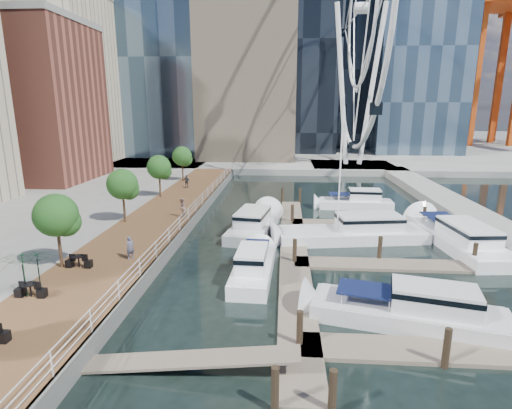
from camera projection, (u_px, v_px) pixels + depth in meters
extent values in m
plane|color=black|center=(238.00, 322.00, 20.19)|extent=(520.00, 520.00, 0.00)
cube|color=brown|center=(157.00, 225.00, 35.23)|extent=(6.00, 60.00, 1.00)
cube|color=#595954|center=(190.00, 225.00, 35.02)|extent=(0.25, 60.00, 1.00)
cube|color=gray|center=(277.00, 142.00, 118.94)|extent=(200.00, 114.00, 1.00)
cube|color=gray|center=(470.00, 216.00, 38.06)|extent=(4.00, 60.00, 1.00)
cube|color=gray|center=(352.00, 167.00, 69.50)|extent=(14.00, 12.00, 1.00)
cube|color=#6D6051|center=(294.00, 252.00, 29.65)|extent=(2.00, 32.00, 0.20)
cube|color=#6D6051|center=(436.00, 351.00, 17.60)|extent=(12.00, 2.00, 0.20)
cube|color=#6D6051|center=(382.00, 265.00, 27.29)|extent=(12.00, 2.00, 0.20)
cube|color=#6D6051|center=(357.00, 224.00, 36.98)|extent=(12.00, 2.00, 0.20)
cube|color=brown|center=(41.00, 104.00, 52.63)|extent=(12.00, 14.00, 20.00)
cube|color=#BCAD8E|center=(60.00, 81.00, 67.62)|extent=(14.00, 16.00, 28.00)
cylinder|color=white|center=(342.00, 87.00, 66.49)|extent=(0.80, 0.80, 26.00)
cylinder|color=white|center=(372.00, 86.00, 66.14)|extent=(0.80, 0.80, 26.00)
torus|color=white|center=(361.00, 8.00, 63.48)|extent=(0.70, 44.70, 44.70)
cylinder|color=#3F2B1C|center=(60.00, 248.00, 24.34)|extent=(0.20, 0.20, 2.40)
sphere|color=#265B1E|center=(56.00, 215.00, 23.84)|extent=(2.60, 2.60, 2.60)
cylinder|color=#3F2B1C|center=(124.00, 208.00, 34.03)|extent=(0.20, 0.20, 2.40)
sphere|color=#265B1E|center=(122.00, 184.00, 33.53)|extent=(2.60, 2.60, 2.60)
cylinder|color=#3F2B1C|center=(160.00, 186.00, 43.72)|extent=(0.20, 0.20, 2.40)
sphere|color=#265B1E|center=(159.00, 167.00, 43.23)|extent=(2.60, 2.60, 2.60)
cylinder|color=#3F2B1C|center=(183.00, 172.00, 53.42)|extent=(0.20, 0.20, 2.40)
sphere|color=#265B1E|center=(182.00, 156.00, 52.92)|extent=(2.60, 2.60, 2.60)
imported|color=#51536C|center=(130.00, 248.00, 25.73)|extent=(0.64, 0.66, 1.52)
imported|color=#8C6C61|center=(182.00, 208.00, 35.55)|extent=(0.68, 0.86, 1.74)
imported|color=#333A40|center=(187.00, 181.00, 48.79)|extent=(0.99, 0.56, 1.60)
imported|color=#0E3618|center=(24.00, 275.00, 20.40)|extent=(2.69, 2.74, 2.43)
imported|color=#0F3920|center=(39.00, 272.00, 21.22)|extent=(2.78, 2.82, 2.14)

